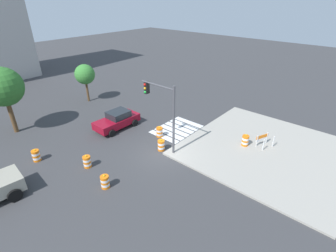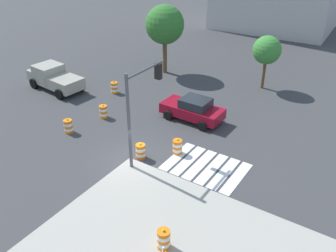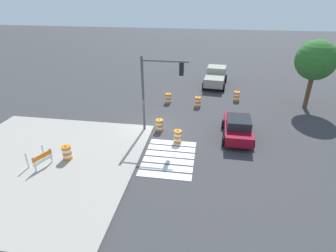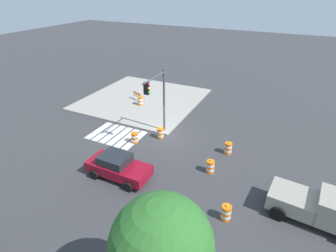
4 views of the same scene
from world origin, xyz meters
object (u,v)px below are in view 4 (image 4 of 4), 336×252
object	(u,v)px
traffic_barrel_near_corner	(228,148)
traffic_barrel_far_curb	(210,166)
traffic_barrel_on_sidewalk	(141,101)
street_tree_streetside_mid	(161,246)
sports_car	(118,166)
traffic_light_pole	(157,94)
traffic_barrel_median_near	(135,138)
pickup_truck	(324,209)
traffic_barrel_crosswalk_end	(226,212)
traffic_barrel_median_far	(160,133)
construction_barricade	(138,95)

from	to	relation	value
traffic_barrel_near_corner	traffic_barrel_far_curb	world-z (taller)	same
traffic_barrel_on_sidewalk	street_tree_streetside_mid	distance (m)	20.85
traffic_barrel_on_sidewalk	sports_car	bearing A→B (deg)	113.85
traffic_barrel_near_corner	traffic_light_pole	size ratio (longest dim) A/B	0.19
traffic_barrel_median_near	street_tree_streetside_mid	bearing A→B (deg)	126.84
traffic_barrel_near_corner	street_tree_streetside_mid	xyz separation A→B (m)	(-0.74, 12.42, 3.83)
traffic_barrel_near_corner	traffic_light_pole	distance (m)	6.83
pickup_truck	traffic_barrel_near_corner	distance (m)	7.66
sports_car	traffic_barrel_crosswalk_end	distance (m)	7.48
traffic_barrel_crosswalk_end	traffic_barrel_median_near	xyz separation A→B (m)	(8.80, -4.61, 0.00)
street_tree_streetside_mid	traffic_barrel_on_sidewalk	bearing A→B (deg)	-56.50
traffic_light_pole	street_tree_streetside_mid	world-z (taller)	street_tree_streetside_mid
traffic_barrel_far_curb	traffic_barrel_on_sidewalk	xyz separation A→B (m)	(10.09, -7.50, 0.15)
traffic_light_pole	street_tree_streetside_mid	bearing A→B (deg)	118.52
traffic_barrel_median_far	traffic_light_pole	size ratio (longest dim) A/B	0.19
traffic_barrel_median_near	street_tree_streetside_mid	distance (m)	13.82
pickup_truck	construction_barricade	world-z (taller)	pickup_truck
traffic_barrel_crosswalk_end	traffic_barrel_on_sidewalk	xyz separation A→B (m)	(12.16, -11.10, 0.15)
sports_car	traffic_barrel_near_corner	distance (m)	8.37
traffic_barrel_near_corner	traffic_barrel_median_near	xyz separation A→B (m)	(7.22, 1.80, 0.00)
pickup_truck	street_tree_streetside_mid	xyz separation A→B (m)	(5.52, 8.03, 3.32)
traffic_barrel_crosswalk_end	traffic_barrel_median_near	world-z (taller)	same
traffic_barrel_median_far	traffic_barrel_on_sidewalk	distance (m)	6.93
traffic_barrel_near_corner	traffic_barrel_median_near	size ratio (longest dim) A/B	1.00
pickup_truck	traffic_barrel_near_corner	size ratio (longest dim) A/B	5.21
traffic_barrel_on_sidewalk	traffic_light_pole	bearing A→B (deg)	133.68
traffic_barrel_far_curb	street_tree_streetside_mid	size ratio (longest dim) A/B	0.17
traffic_light_pole	traffic_barrel_median_far	bearing A→B (deg)	-174.54
street_tree_streetside_mid	sports_car	bearing A→B (deg)	-44.36
traffic_barrel_crosswalk_end	traffic_barrel_near_corner	bearing A→B (deg)	-76.21
traffic_barrel_crosswalk_end	street_tree_streetside_mid	bearing A→B (deg)	82.07
traffic_barrel_median_near	traffic_barrel_crosswalk_end	bearing A→B (deg)	152.33
sports_car	traffic_barrel_near_corner	world-z (taller)	sports_car
traffic_barrel_median_near	traffic_barrel_median_far	xyz separation A→B (m)	(-1.53, -1.58, 0.00)
sports_car	pickup_truck	xyz separation A→B (m)	(-12.14, -1.55, 0.16)
traffic_barrel_median_near	traffic_barrel_median_far	size ratio (longest dim) A/B	1.00
traffic_barrel_far_curb	construction_barricade	distance (m)	14.02
traffic_barrel_near_corner	traffic_barrel_on_sidewalk	distance (m)	11.58
sports_car	traffic_barrel_on_sidewalk	size ratio (longest dim) A/B	4.24
construction_barricade	traffic_barrel_near_corner	bearing A→B (deg)	153.27
traffic_barrel_crosswalk_end	traffic_barrel_on_sidewalk	bearing A→B (deg)	-42.38
traffic_barrel_far_curb	street_tree_streetside_mid	xyz separation A→B (m)	(-1.24, 9.61, 3.83)
traffic_barrel_median_far	traffic_barrel_on_sidewalk	bearing A→B (deg)	-45.09
sports_car	traffic_light_pole	bearing A→B (deg)	-90.05
traffic_barrel_on_sidewalk	traffic_barrel_near_corner	bearing A→B (deg)	156.12
traffic_barrel_crosswalk_end	traffic_barrel_far_curb	size ratio (longest dim) A/B	1.00
sports_car	traffic_barrel_near_corner	bearing A→B (deg)	-134.72
traffic_barrel_median_near	traffic_barrel_on_sidewalk	xyz separation A→B (m)	(3.37, -6.49, 0.15)
traffic_barrel_median_far	traffic_light_pole	distance (m)	3.46
traffic_barrel_crosswalk_end	traffic_light_pole	bearing A→B (deg)	-39.62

